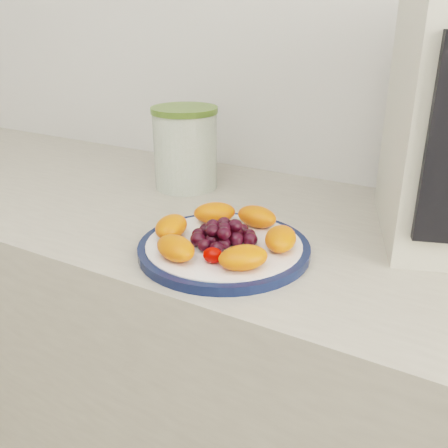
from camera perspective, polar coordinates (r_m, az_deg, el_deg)
The scene contains 7 objects.
counter at distance 1.14m, azimuth 9.47°, elevation -22.40°, with size 3.50×0.60×0.90m, color #B2AA96.
cabinet_face at distance 1.16m, azimuth 9.37°, elevation -23.45°, with size 3.48×0.58×0.84m, color olive.
plate_rim at distance 0.80m, azimuth 0.00°, elevation -2.82°, with size 0.27×0.27×0.01m, color #0E193B.
plate_face at distance 0.80m, azimuth 0.00°, elevation -2.75°, with size 0.25×0.25×0.02m, color white.
canister at distance 1.09m, azimuth -4.42°, elevation 8.34°, with size 0.14×0.14×0.16m, color #315A14.
canister_lid at distance 1.07m, azimuth -4.57°, elevation 12.87°, with size 0.14×0.14×0.01m, color #4E6B27.
fruit_plate at distance 0.79m, azimuth -0.08°, elevation -1.08°, with size 0.24×0.24×0.04m.
Camera 1 is at (0.25, 0.43, 1.25)m, focal length 40.00 mm.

